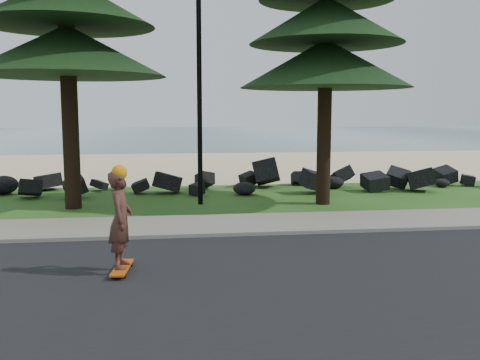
{
  "coord_description": "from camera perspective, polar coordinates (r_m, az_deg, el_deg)",
  "views": [
    {
      "loc": [
        -0.81,
        -11.95,
        2.63
      ],
      "look_at": [
        0.73,
        0.0,
        1.09
      ],
      "focal_mm": 40.0,
      "sensor_mm": 36.0,
      "label": 1
    }
  ],
  "objects": [
    {
      "name": "skateboarder",
      "position": [
        8.9,
        -12.61,
        -4.16
      ],
      "size": [
        0.43,
        0.97,
        1.77
      ],
      "rotation": [
        0.0,
        0.0,
        1.48
      ],
      "color": "#C44E0B",
      "rests_on": "ground"
    },
    {
      "name": "road",
      "position": [
        7.94,
        -1.09,
        -12.02
      ],
      "size": [
        160.0,
        7.0,
        0.02
      ],
      "primitive_type": "cube",
      "color": "black",
      "rests_on": "ground"
    },
    {
      "name": "sidewalk",
      "position": [
        12.45,
        -3.47,
        -4.75
      ],
      "size": [
        160.0,
        2.0,
        0.08
      ],
      "primitive_type": "cube",
      "color": "gray",
      "rests_on": "ground"
    },
    {
      "name": "kerb",
      "position": [
        11.37,
        -3.09,
        -5.85
      ],
      "size": [
        160.0,
        0.2,
        0.1
      ],
      "primitive_type": "cube",
      "color": "gray",
      "rests_on": "ground"
    },
    {
      "name": "seawall_boulders",
      "position": [
        17.76,
        -4.67,
        -1.26
      ],
      "size": [
        60.0,
        2.4,
        1.1
      ],
      "primitive_type": null,
      "color": "black",
      "rests_on": "ground"
    },
    {
      "name": "lamp_post",
      "position": [
        15.24,
        -4.39,
        12.93
      ],
      "size": [
        0.25,
        0.14,
        8.14
      ],
      "color": "black",
      "rests_on": "ground"
    },
    {
      "name": "ocean",
      "position": [
        63.01,
        -6.65,
        4.86
      ],
      "size": [
        160.0,
        58.0,
        0.01
      ],
      "primitive_type": "cube",
      "color": "#365C68",
      "rests_on": "ground"
    },
    {
      "name": "ground",
      "position": [
        12.26,
        -3.41,
        -5.13
      ],
      "size": [
        160.0,
        160.0,
        0.0
      ],
      "primitive_type": "plane",
      "color": "#28551A",
      "rests_on": "ground"
    },
    {
      "name": "beach_sand",
      "position": [
        26.59,
        -5.59,
        1.59
      ],
      "size": [
        160.0,
        15.0,
        0.01
      ],
      "primitive_type": "cube",
      "color": "beige",
      "rests_on": "ground"
    }
  ]
}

